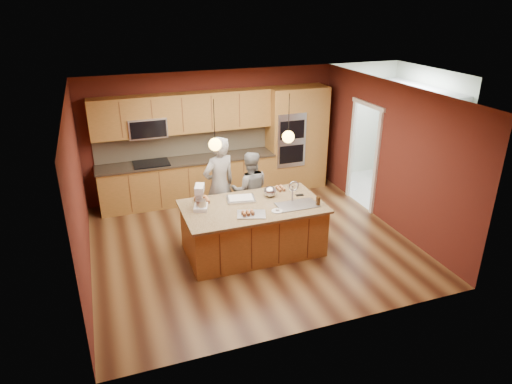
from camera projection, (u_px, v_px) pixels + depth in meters
name	position (u px, v px, depth m)	size (l,w,h in m)	color
floor	(251.00, 242.00, 8.25)	(5.50, 5.50, 0.00)	#3E2213
ceiling	(250.00, 92.00, 7.18)	(5.50, 5.50, 0.00)	white
wall_back	(213.00, 134.00, 9.88)	(5.50, 5.50, 0.00)	#521D16
wall_front	(317.00, 241.00, 5.55)	(5.50, 5.50, 0.00)	#521D16
wall_left	(78.00, 194.00, 6.87)	(5.00, 5.00, 0.00)	#521D16
wall_right	(389.00, 155.00, 8.56)	(5.00, 5.00, 0.00)	#521D16
cabinet_run	(185.00, 157.00, 9.59)	(3.74, 0.64, 2.30)	olive
oven_column	(296.00, 138.00, 10.26)	(1.30, 0.62, 2.30)	olive
doorway_trim	(363.00, 157.00, 9.37)	(0.08, 1.11, 2.20)	silver
laundry_room	(422.00, 104.00, 9.86)	(2.60, 2.70, 2.70)	#BBBBB4
pendant_left	(215.00, 144.00, 7.00)	(0.20, 0.20, 0.80)	black
pendant_right	(288.00, 137.00, 7.38)	(0.20, 0.20, 0.80)	black
island	(254.00, 228.00, 7.81)	(2.36, 1.32, 1.25)	olive
person_left	(219.00, 186.00, 8.31)	(0.67, 0.44, 1.84)	black
person_right	(250.00, 190.00, 8.56)	(0.73, 0.57, 1.49)	gray
stand_mixer	(200.00, 199.00, 7.45)	(0.30, 0.35, 0.41)	white
sheet_cake	(241.00, 199.00, 7.84)	(0.53, 0.43, 0.05)	silver
cooling_rack	(251.00, 214.00, 7.30)	(0.46, 0.33, 0.02)	#B6B8BE
mixing_bowl	(270.00, 192.00, 7.95)	(0.23, 0.23, 0.19)	#B9BAC0
plate	(277.00, 211.00, 7.42)	(0.19, 0.19, 0.01)	silver
tumbler	(318.00, 201.00, 7.63)	(0.07, 0.07, 0.14)	#331E0C
phone	(300.00, 195.00, 8.03)	(0.14, 0.07, 0.01)	black
cupcakes_left	(202.00, 200.00, 7.75)	(0.26, 0.26, 0.08)	#CF864E
cupcakes_rack	(248.00, 213.00, 7.27)	(0.22, 0.15, 0.07)	#CF864E
cupcakes_right	(280.00, 188.00, 8.24)	(0.15, 0.22, 0.07)	#CF864E
washer	(420.00, 175.00, 10.04)	(0.58, 0.59, 0.93)	white
dryer	(399.00, 162.00, 10.66)	(0.64, 0.66, 1.03)	white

